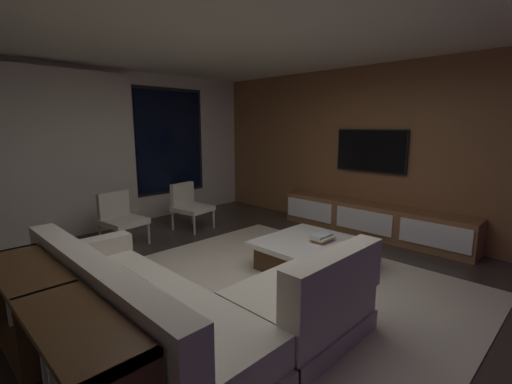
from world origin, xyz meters
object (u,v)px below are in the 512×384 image
coffee_table (311,255)px  console_table_behind_couch (52,337)px  mounted_tv (371,151)px  media_console (373,221)px  accent_chair_by_curtain (120,216)px  accent_chair_near_window (189,204)px  book_stack_on_coffee_table (322,238)px  sectional_couch (184,310)px

coffee_table → console_table_behind_couch: (-2.86, -0.03, 0.23)m
mounted_tv → media_console: bearing=-132.4°
accent_chair_by_curtain → console_table_behind_couch: accent_chair_by_curtain is taller
accent_chair_by_curtain → console_table_behind_couch: (-1.65, -2.62, -0.02)m
accent_chair_near_window → mounted_tv: 3.14m
accent_chair_near_window → accent_chair_by_curtain: same height
coffee_table → mounted_tv: size_ratio=0.97×
media_console → mounted_tv: mounted_tv is taller
console_table_behind_couch → coffee_table: bearing=0.6°
coffee_table → console_table_behind_couch: bearing=-179.4°
book_stack_on_coffee_table → accent_chair_by_curtain: (-1.32, 2.67, 0.03)m
accent_chair_near_window → media_console: size_ratio=0.25×
accent_chair_near_window → mounted_tv: size_ratio=0.65×
media_console → console_table_behind_couch: (-4.65, -0.13, 0.16)m
book_stack_on_coffee_table → accent_chair_near_window: (-0.12, 2.63, 0.03)m
mounted_tv → console_table_behind_couch: 4.93m
media_console → mounted_tv: (0.18, 0.20, 1.10)m
accent_chair_by_curtain → console_table_behind_couch: bearing=-122.1°
mounted_tv → console_table_behind_couch: mounted_tv is taller
mounted_tv → accent_chair_by_curtain: bearing=144.3°
coffee_table → book_stack_on_coffee_table: (0.10, -0.07, 0.21)m
sectional_couch → media_console: 3.75m
sectional_couch → book_stack_on_coffee_table: (2.05, 0.09, 0.11)m
accent_chair_by_curtain → media_console: size_ratio=0.25×
coffee_table → accent_chair_by_curtain: (-1.21, 2.59, 0.25)m
accent_chair_by_curtain → media_console: 3.91m
coffee_table → accent_chair_by_curtain: size_ratio=1.49×
coffee_table → accent_chair_near_window: 2.57m
sectional_couch → console_table_behind_couch: (-0.91, 0.13, 0.12)m
mounted_tv → console_table_behind_couch: bearing=-176.1°
book_stack_on_coffee_table → accent_chair_by_curtain: size_ratio=0.39×
accent_chair_by_curtain → book_stack_on_coffee_table: bearing=-63.7°
accent_chair_by_curtain → sectional_couch: bearing=-104.9°
sectional_couch → accent_chair_by_curtain: size_ratio=3.21×
book_stack_on_coffee_table → mounted_tv: mounted_tv is taller
console_table_behind_couch → mounted_tv: bearing=3.9°
console_table_behind_couch → accent_chair_near_window: bearing=42.3°
book_stack_on_coffee_table → media_console: 1.70m
mounted_tv → sectional_couch: bearing=-173.3°
accent_chair_near_window → accent_chair_by_curtain: size_ratio=1.00×
sectional_couch → coffee_table: sectional_couch is taller
accent_chair_near_window → accent_chair_by_curtain: bearing=178.2°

